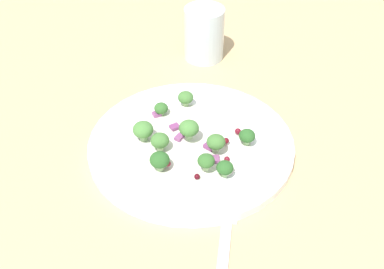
{
  "coord_description": "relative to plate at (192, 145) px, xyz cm",
  "views": [
    {
      "loc": [
        -23.78,
        -46.67,
        46.11
      ],
      "look_at": [
        -2.56,
        -0.28,
        2.7
      ],
      "focal_mm": 47.72,
      "sensor_mm": 36.0,
      "label": 1
    }
  ],
  "objects": [
    {
      "name": "ground_plane",
      "position": [
        2.56,
        0.28,
        -1.86
      ],
      "size": [
        180.0,
        180.0,
        2.0
      ],
      "primitive_type": "cube",
      "color": "tan"
    },
    {
      "name": "plate",
      "position": [
        0.0,
        0.0,
        0.0
      ],
      "size": [
        27.54,
        27.54,
        1.7
      ],
      "color": "white",
      "rests_on": "ground_plane"
    },
    {
      "name": "dressing_pool",
      "position": [
        0.0,
        0.0,
        0.44
      ],
      "size": [
        15.97,
        15.97,
        0.2
      ],
      "primitive_type": "cylinder",
      "color": "white",
      "rests_on": "plate"
    },
    {
      "name": "broccoli_floret_0",
      "position": [
        -5.8,
        -3.1,
        2.13
      ],
      "size": [
        2.5,
        2.5,
        2.53
      ],
      "color": "#ADD18E",
      "rests_on": "plate"
    },
    {
      "name": "broccoli_floret_1",
      "position": [
        -0.76,
        -5.82,
        2.33
      ],
      "size": [
        2.15,
        2.15,
        2.18
      ],
      "color": "#ADD18E",
      "rests_on": "plate"
    },
    {
      "name": "broccoli_floret_2",
      "position": [
        2.44,
        7.81,
        1.83
      ],
      "size": [
        2.26,
        2.26,
        2.28
      ],
      "color": "#ADD18E",
      "rests_on": "plate"
    },
    {
      "name": "broccoli_floret_3",
      "position": [
        -4.42,
        0.27,
        2.11
      ],
      "size": [
        2.43,
        2.43,
        2.46
      ],
      "color": "#ADD18E",
      "rests_on": "plate"
    },
    {
      "name": "broccoli_floret_4",
      "position": [
        1.04,
        -7.39,
        1.82
      ],
      "size": [
        2.12,
        2.12,
        2.14
      ],
      "color": "#9EC684",
      "rests_on": "plate"
    },
    {
      "name": "broccoli_floret_5",
      "position": [
        6.38,
        -3.37,
        1.91
      ],
      "size": [
        2.17,
        2.17,
        2.2
      ],
      "color": "#9EC684",
      "rests_on": "plate"
    },
    {
      "name": "broccoli_floret_6",
      "position": [
        -1.48,
        7.21,
        1.59
      ],
      "size": [
        1.98,
        1.98,
        2.0
      ],
      "color": "#9EC684",
      "rests_on": "plate"
    },
    {
      "name": "broccoli_floret_7",
      "position": [
        -0.31,
        -0.17,
        2.75
      ],
      "size": [
        2.66,
        2.66,
        2.69
      ],
      "color": "#8EB77A",
      "rests_on": "plate"
    },
    {
      "name": "broccoli_floret_8",
      "position": [
        1.82,
        -3.35,
        2.5
      ],
      "size": [
        2.41,
        2.41,
        2.44
      ],
      "color": "#8EB77A",
      "rests_on": "plate"
    },
    {
      "name": "broccoli_floret_9",
      "position": [
        -5.69,
        3.07,
        2.26
      ],
      "size": [
        2.74,
        2.74,
        2.77
      ],
      "color": "#8EB77A",
      "rests_on": "plate"
    },
    {
      "name": "cranberry_0",
      "position": [
        6.27,
        -1.17,
        1.1
      ],
      "size": [
        0.84,
        0.84,
        0.84
      ],
      "primitive_type": "sphere",
      "color": "maroon",
      "rests_on": "plate"
    },
    {
      "name": "cranberry_1",
      "position": [
        -2.29,
        -6.49,
        0.91
      ],
      "size": [
        0.72,
        0.72,
        0.72
      ],
      "primitive_type": "sphere",
      "color": "#4C0A14",
      "rests_on": "plate"
    },
    {
      "name": "cranberry_2",
      "position": [
        -4.83,
        -3.26,
        1.32
      ],
      "size": [
        0.81,
        0.81,
        0.81
      ],
      "primitive_type": "sphere",
      "color": "maroon",
      "rests_on": "plate"
    },
    {
      "name": "cranberry_3",
      "position": [
        2.19,
        -5.12,
        0.76
      ],
      "size": [
        0.75,
        0.75,
        0.75
      ],
      "primitive_type": "sphere",
      "color": "maroon",
      "rests_on": "plate"
    },
    {
      "name": "cranberry_4",
      "position": [
        3.85,
        -2.37,
        1.24
      ],
      "size": [
        0.79,
        0.79,
        0.79
      ],
      "primitive_type": "sphere",
      "color": "maroon",
      "rests_on": "plate"
    },
    {
      "name": "onion_bit_0",
      "position": [
        -1.27,
        1.31,
        0.71
      ],
      "size": [
        1.61,
        1.51,
        0.59
      ],
      "primitive_type": "cube",
      "rotation": [
        0.0,
        0.0,
        0.61
      ],
      "color": "#934C84",
      "rests_on": "plate"
    },
    {
      "name": "onion_bit_1",
      "position": [
        -4.3,
        5.35,
        0.7
      ],
      "size": [
        1.07,
        1.03,
        0.56
      ],
      "primitive_type": "cube",
      "rotation": [
        0.0,
        0.0,
        1.36
      ],
      "color": "#934C84",
      "rests_on": "plate"
    },
    {
      "name": "onion_bit_2",
      "position": [
        -1.01,
        3.49,
        0.9
      ],
      "size": [
        1.39,
        1.19,
        0.39
      ],
      "primitive_type": "cube",
      "rotation": [
        0.0,
        0.0,
        0.13
      ],
      "color": "#843D75",
      "rests_on": "plate"
    },
    {
      "name": "onion_bit_3",
      "position": [
        -2.17,
        7.27,
        0.72
      ],
      "size": [
        1.17,
        1.1,
        0.59
      ],
      "primitive_type": "cube",
      "rotation": [
        0.0,
        0.0,
        1.61
      ],
      "color": "#934C84",
      "rests_on": "plate"
    },
    {
      "name": "onion_bit_4",
      "position": [
        1.55,
        -2.11,
        0.9
      ],
      "size": [
        1.52,
        1.68,
        0.52
      ],
      "primitive_type": "cube",
      "rotation": [
        0.0,
        0.0,
        0.45
      ],
      "color": "#843D75",
      "rests_on": "plate"
    },
    {
      "name": "onion_bit_5",
      "position": [
        1.2,
        -4.53,
        0.8
      ],
      "size": [
        1.39,
        1.47,
        0.5
      ],
      "primitive_type": "cube",
      "rotation": [
        0.0,
        0.0,
        1.16
      ],
      "color": "#934C84",
      "rests_on": "plate"
    },
    {
      "name": "fork",
      "position": [
        -4.04,
        -17.13,
        -0.61
      ],
      "size": [
        11.38,
        16.73,
        0.5
      ],
      "color": "silver",
      "rests_on": "ground_plane"
    },
    {
      "name": "water_glass",
      "position": [
        11.68,
        20.74,
        3.52
      ],
      "size": [
        6.59,
        6.59,
        8.75
      ],
      "primitive_type": "cylinder",
      "color": "silver",
      "rests_on": "ground_plane"
    }
  ]
}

